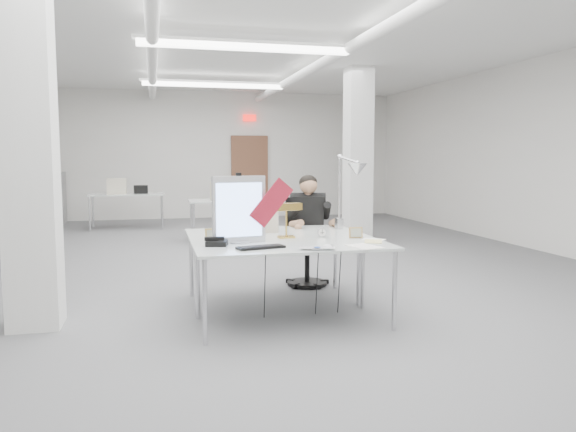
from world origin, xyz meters
The scene contains 23 objects.
room_shell centered at (0.04, 0.13, 1.69)m, with size 10.04×14.04×3.24m.
desk_main centered at (0.00, -2.50, 0.74)m, with size 1.80×0.90×0.03m, color silver.
desk_second centered at (0.00, -1.60, 0.74)m, with size 1.80×0.90×0.03m, color silver.
bg_desk_a centered at (0.20, 3.00, 0.74)m, with size 1.60×0.80×0.03m, color silver.
bg_desk_b centered at (-1.80, 5.20, 0.74)m, with size 1.60×0.80×0.03m, color silver.
filing_cabinet centered at (-3.50, 6.65, 0.60)m, with size 0.45×0.55×1.20m, color gray.
office_chair centered at (0.56, -0.99, 0.51)m, with size 0.50×0.50×1.02m, color black, non-canonical shape.
seated_person centered at (0.56, -1.04, 0.90)m, with size 0.51×0.64×0.96m, color black, non-canonical shape.
monitor centered at (-0.46, -2.30, 1.07)m, with size 0.50×0.05×0.62m, color silver.
pennant centered at (-0.16, -2.33, 1.13)m, with size 0.45×0.01×0.19m, color maroon.
keyboard centered at (-0.33, -2.66, 0.77)m, with size 0.42×0.14×0.02m, color black.
laptop centered at (0.12, -2.89, 0.77)m, with size 0.31×0.20×0.02m, color silver.
mouse centered at (0.25, -2.79, 0.77)m, with size 0.09×0.06×0.04m, color #A5A4A9.
bankers_lamp centered at (0.04, -2.08, 0.94)m, with size 0.33×0.13×0.38m, color gold, non-canonical shape.
desk_phone centered at (-0.69, -2.42, 0.78)m, with size 0.19×0.17×0.05m, color black.
picture_frame_left centered at (-0.69, -2.11, 0.81)m, with size 0.15×0.01×0.12m, color #AF904B.
picture_frame_right centered at (0.70, -2.25, 0.81)m, with size 0.14×0.01×0.11m, color #B0884C.
desk_clock centered at (0.40, -2.11, 0.81)m, with size 0.09×0.09×0.03m, color #A7A7AB.
paper_stack_a centered at (0.59, -2.79, 0.76)m, with size 0.22×0.31×0.01m, color white.
paper_stack_b centered at (0.78, -2.52, 0.76)m, with size 0.16×0.22×0.01m, color #D4C87E.
paper_stack_c centered at (0.82, -2.42, 0.76)m, with size 0.21×0.15×0.01m, color white.
beige_monitor centered at (-0.15, -1.53, 0.94)m, with size 0.40×0.38×0.38m, color beige.
architect_lamp centered at (0.77, -1.80, 1.24)m, with size 0.26×0.75×0.96m, color silver, non-canonical shape.
Camera 1 is at (-1.23, -7.43, 1.55)m, focal length 35.00 mm.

